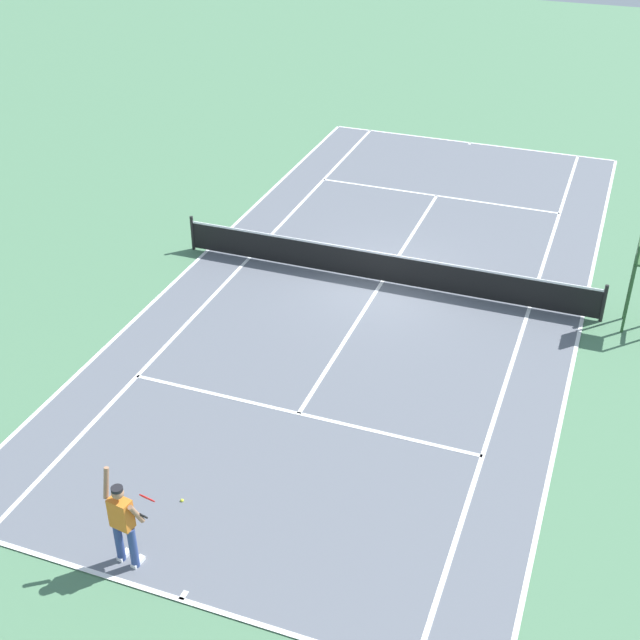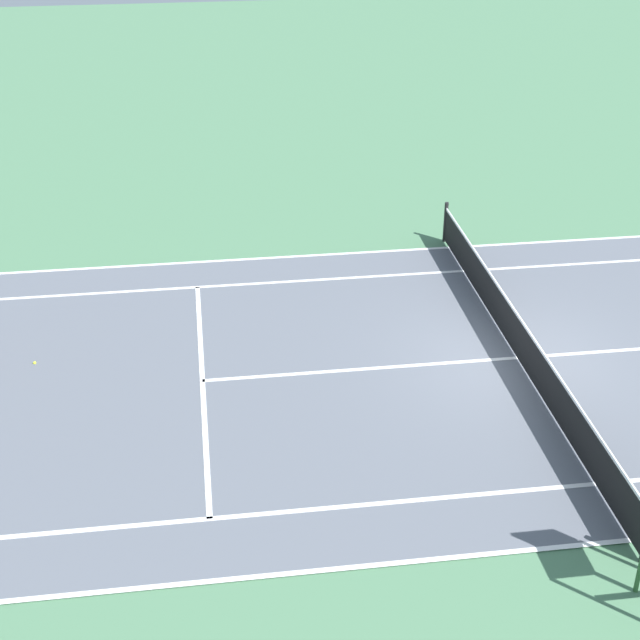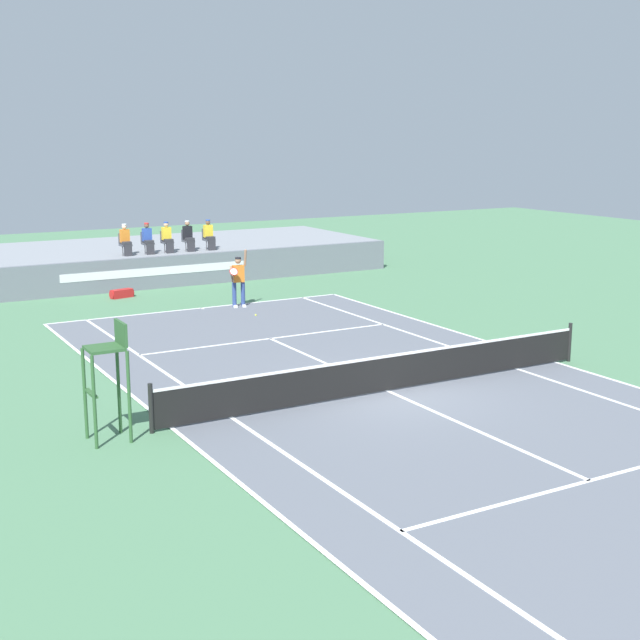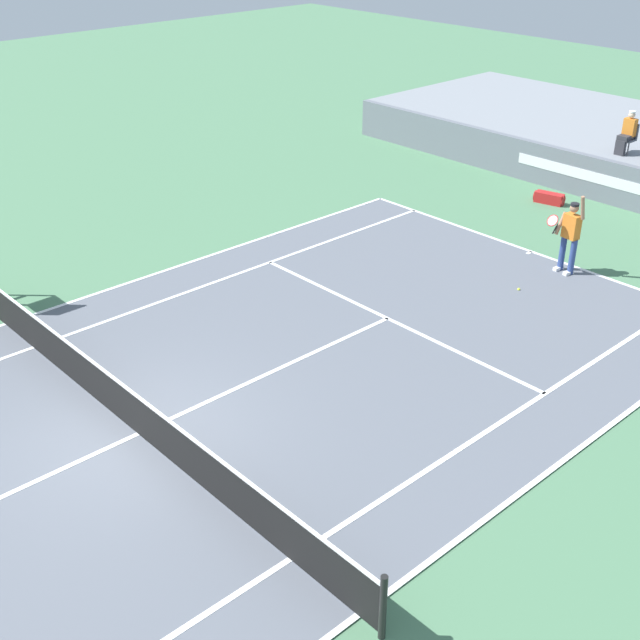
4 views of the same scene
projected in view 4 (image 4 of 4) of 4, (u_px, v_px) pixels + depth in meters
ground_plane at (138, 435)px, 14.51m from camera, size 80.00×80.00×0.00m
court at (138, 435)px, 14.51m from camera, size 11.08×23.88×0.03m
net at (135, 411)px, 14.26m from camera, size 11.98×0.10×1.07m
barrier_wall at (630, 188)px, 24.15m from camera, size 21.91×0.25×1.29m
spectator_seated_0 at (627, 133)px, 24.69m from camera, size 0.44×0.60×1.27m
tennis_player at (570, 235)px, 20.03m from camera, size 0.81×0.62×2.08m
tennis_ball at (519, 289)px, 19.57m from camera, size 0.07×0.07×0.07m
equipment_bag at (549, 198)px, 24.77m from camera, size 0.95×0.52×0.32m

